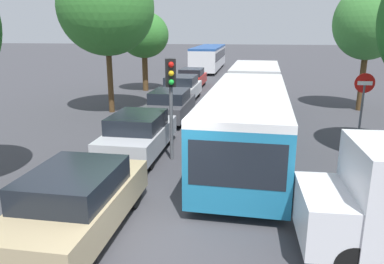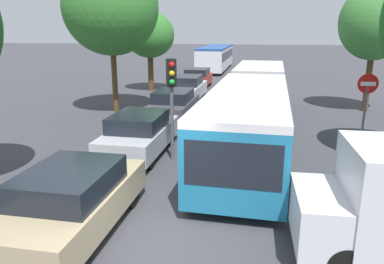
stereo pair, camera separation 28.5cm
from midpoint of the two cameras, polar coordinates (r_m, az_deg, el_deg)
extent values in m
plane|color=#3D3D42|center=(8.39, -5.14, -15.68)|extent=(200.00, 200.00, 0.00)
cube|color=teal|center=(12.56, 9.12, 1.07)|extent=(2.95, 9.21, 1.96)
cube|color=black|center=(12.48, 9.18, 2.63)|extent=(2.95, 8.85, 0.86)
cube|color=silver|center=(12.34, 9.33, 5.91)|extent=(2.95, 9.21, 0.19)
cube|color=teal|center=(21.01, 10.59, 6.80)|extent=(2.79, 6.35, 1.96)
cube|color=black|center=(20.96, 10.64, 7.75)|extent=(2.80, 6.10, 0.86)
cube|color=silver|center=(20.87, 10.74, 9.72)|extent=(2.79, 6.35, 0.19)
cylinder|color=black|center=(17.47, 10.15, 5.08)|extent=(1.86, 1.06, 1.80)
cube|color=black|center=(8.20, 7.21, -5.03)|extent=(2.15, 0.22, 1.05)
cylinder|color=black|center=(10.03, 13.77, -7.58)|extent=(0.34, 0.97, 0.96)
cylinder|color=black|center=(10.16, 2.08, -6.81)|extent=(0.34, 0.97, 0.96)
cylinder|color=black|center=(15.56, 13.43, 0.73)|extent=(0.34, 0.97, 0.96)
cylinder|color=black|center=(15.64, 5.92, 1.16)|extent=(0.34, 0.97, 0.96)
cylinder|color=black|center=(21.13, 13.27, 4.59)|extent=(0.34, 0.97, 0.96)
cylinder|color=black|center=(21.19, 7.71, 4.89)|extent=(0.34, 0.97, 0.96)
cube|color=silver|center=(40.90, 3.85, 11.22)|extent=(2.93, 11.63, 2.01)
cube|color=black|center=(40.88, 3.86, 11.72)|extent=(2.93, 11.05, 0.84)
cube|color=#234C93|center=(40.84, 3.88, 12.76)|extent=(2.93, 11.63, 0.20)
cylinder|color=black|center=(44.87, 3.07, 10.61)|extent=(0.33, 1.01, 1.00)
cylinder|color=black|center=(44.63, 5.85, 10.53)|extent=(0.33, 1.01, 1.00)
cylinder|color=black|center=(37.71, 1.52, 9.69)|extent=(0.33, 1.01, 1.00)
cylinder|color=black|center=(37.42, 4.81, 9.60)|extent=(0.33, 1.01, 1.00)
cube|color=tan|center=(8.62, -16.60, -10.73)|extent=(1.99, 4.41, 0.70)
cube|color=black|center=(8.29, -17.26, -7.16)|extent=(1.77, 2.33, 0.54)
cylinder|color=black|center=(10.19, -16.80, -8.34)|extent=(0.25, 0.67, 0.66)
cylinder|color=black|center=(9.60, -8.47, -9.34)|extent=(0.25, 0.67, 0.66)
cylinder|color=black|center=(8.13, -26.14, -15.78)|extent=(0.25, 0.67, 0.66)
cylinder|color=black|center=(7.37, -15.96, -18.09)|extent=(0.25, 0.67, 0.66)
cube|color=#B7BABF|center=(13.38, -7.32, -0.78)|extent=(1.96, 4.34, 0.69)
cube|color=black|center=(13.12, -7.55, 1.66)|extent=(1.74, 2.30, 0.53)
cylinder|color=black|center=(14.94, -8.43, -0.22)|extent=(0.25, 0.66, 0.65)
cylinder|color=black|center=(14.51, -2.74, -0.54)|extent=(0.25, 0.66, 0.65)
cylinder|color=black|center=(12.51, -12.55, -3.57)|extent=(0.25, 0.66, 0.65)
cylinder|color=black|center=(12.00, -5.84, -4.09)|extent=(0.25, 0.66, 0.65)
cube|color=#47474C|center=(18.31, -2.34, 3.74)|extent=(1.93, 4.27, 0.68)
cube|color=black|center=(18.10, -2.43, 5.54)|extent=(1.72, 2.26, 0.52)
cylinder|color=black|center=(19.82, -3.55, 3.81)|extent=(0.24, 0.65, 0.64)
cylinder|color=black|center=(19.51, 0.73, 3.65)|extent=(0.24, 0.65, 0.64)
cylinder|color=black|center=(17.29, -5.78, 2.02)|extent=(0.24, 0.65, 0.64)
cylinder|color=black|center=(16.93, -0.91, 1.80)|extent=(0.24, 0.65, 0.64)
cube|color=white|center=(23.24, -0.49, 6.36)|extent=(2.02, 4.49, 0.72)
cube|color=black|center=(23.04, -0.55, 7.87)|extent=(1.80, 2.38, 0.55)
cylinder|color=black|center=(24.82, -1.63, 6.25)|extent=(0.25, 0.68, 0.67)
cylinder|color=black|center=(24.52, 1.99, 6.14)|extent=(0.25, 0.68, 0.67)
cylinder|color=black|center=(22.10, -3.24, 5.08)|extent=(0.25, 0.68, 0.67)
cylinder|color=black|center=(21.77, 0.80, 4.94)|extent=(0.25, 0.68, 0.67)
cube|color=#B21E19|center=(28.51, 1.13, 7.98)|extent=(1.89, 4.19, 0.67)
cube|color=black|center=(28.34, 1.10, 9.13)|extent=(1.68, 2.22, 0.51)
cylinder|color=black|center=(29.96, 0.17, 7.82)|extent=(0.24, 0.64, 0.63)
cylinder|color=black|center=(29.72, 2.98, 7.73)|extent=(0.24, 0.64, 0.63)
cylinder|color=black|center=(27.40, -0.88, 7.09)|extent=(0.24, 0.64, 0.63)
cylinder|color=black|center=(27.13, 2.18, 7.00)|extent=(0.24, 0.64, 0.63)
cube|color=silver|center=(7.86, 19.57, -11.89)|extent=(0.91, 1.90, 1.00)
cylinder|color=black|center=(8.89, 20.91, -12.18)|extent=(0.72, 0.24, 0.72)
cylinder|color=#56595E|center=(12.44, -2.44, 3.27)|extent=(0.12, 0.12, 3.40)
cube|color=black|center=(12.24, -2.51, 9.00)|extent=(0.38, 0.33, 0.90)
sphere|color=red|center=(12.06, -2.43, 10.24)|extent=(0.18, 0.18, 0.18)
sphere|color=#EAAD14|center=(12.09, -2.42, 8.92)|extent=(0.18, 0.18, 0.18)
sphere|color=green|center=(12.12, -2.40, 7.60)|extent=(0.18, 0.18, 0.18)
cylinder|color=#56595E|center=(14.81, 25.19, 1.80)|extent=(0.08, 0.08, 2.40)
cylinder|color=red|center=(14.60, 25.76, 6.65)|extent=(0.70, 0.03, 0.70)
cube|color=white|center=(14.58, 25.78, 6.63)|extent=(0.50, 0.04, 0.14)
cylinder|color=#51381E|center=(20.32, -11.31, 8.00)|extent=(0.29, 0.29, 3.56)
ellipsoid|color=#33752D|center=(20.18, -11.87, 18.07)|extent=(4.82, 4.82, 4.76)
ellipsoid|color=#1E561E|center=(19.96, -11.52, 16.07)|extent=(2.89, 2.89, 2.62)
cylinder|color=#51381E|center=(27.24, -6.00, 9.16)|extent=(0.39, 0.39, 2.71)
ellipsoid|color=#33752D|center=(27.08, -6.16, 14.52)|extent=(3.44, 3.44, 3.18)
cylinder|color=#51381E|center=(22.22, 25.57, 6.94)|extent=(0.31, 0.31, 3.20)
ellipsoid|color=#3D7F38|center=(22.05, 26.52, 14.77)|extent=(3.61, 3.61, 3.87)
ellipsoid|color=#1E561E|center=(21.88, 26.23, 13.28)|extent=(2.16, 2.16, 2.13)
camera|label=1|loc=(0.14, -89.30, 0.19)|focal=35.00mm
camera|label=2|loc=(0.14, 90.70, -0.19)|focal=35.00mm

